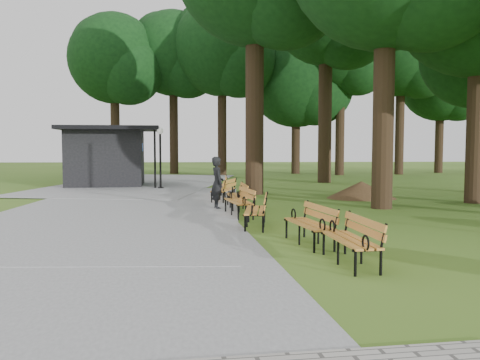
{
  "coord_description": "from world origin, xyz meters",
  "views": [
    {
      "loc": [
        -0.77,
        -13.7,
        2.15
      ],
      "look_at": [
        -0.04,
        1.28,
        1.1
      ],
      "focal_mm": 37.35,
      "sensor_mm": 36.0,
      "label": 1
    }
  ],
  "objects_px": {
    "kiosk": "(106,157)",
    "person": "(217,183)",
    "lawn_tree_4": "(326,10)",
    "lawn_tree_5": "(475,54)",
    "lamp_post": "(160,145)",
    "bench_4": "(237,196)",
    "bench_1": "(309,224)",
    "bench_0": "(350,240)",
    "bench_3": "(239,202)",
    "bench_2": "(255,211)",
    "bench_5": "(223,190)",
    "dirt_mound": "(361,190)",
    "bench_6": "(219,186)"
  },
  "relations": [
    {
      "from": "kiosk",
      "to": "lawn_tree_5",
      "type": "relative_size",
      "value": 0.57
    },
    {
      "from": "dirt_mound",
      "to": "bench_1",
      "type": "relative_size",
      "value": 1.24
    },
    {
      "from": "lamp_post",
      "to": "bench_4",
      "type": "bearing_deg",
      "value": -66.5
    },
    {
      "from": "bench_4",
      "to": "lawn_tree_5",
      "type": "bearing_deg",
      "value": 112.97
    },
    {
      "from": "bench_6",
      "to": "person",
      "type": "bearing_deg",
      "value": -1.21
    },
    {
      "from": "bench_4",
      "to": "bench_5",
      "type": "bearing_deg",
      "value": -173.94
    },
    {
      "from": "lamp_post",
      "to": "lawn_tree_4",
      "type": "bearing_deg",
      "value": 23.82
    },
    {
      "from": "bench_6",
      "to": "lawn_tree_5",
      "type": "distance_m",
      "value": 13.09
    },
    {
      "from": "kiosk",
      "to": "lawn_tree_4",
      "type": "xyz_separation_m",
      "value": [
        12.03,
        1.97,
        8.2
      ]
    },
    {
      "from": "lawn_tree_4",
      "to": "lawn_tree_5",
      "type": "relative_size",
      "value": 1.48
    },
    {
      "from": "kiosk",
      "to": "bench_3",
      "type": "bearing_deg",
      "value": -66.2
    },
    {
      "from": "kiosk",
      "to": "lawn_tree_5",
      "type": "distance_m",
      "value": 18.63
    },
    {
      "from": "dirt_mound",
      "to": "bench_3",
      "type": "relative_size",
      "value": 1.24
    },
    {
      "from": "bench_0",
      "to": "bench_6",
      "type": "bearing_deg",
      "value": -175.22
    },
    {
      "from": "dirt_mound",
      "to": "bench_5",
      "type": "distance_m",
      "value": 5.68
    },
    {
      "from": "lamp_post",
      "to": "lawn_tree_5",
      "type": "relative_size",
      "value": 0.34
    },
    {
      "from": "lamp_post",
      "to": "bench_4",
      "type": "height_order",
      "value": "lamp_post"
    },
    {
      "from": "bench_3",
      "to": "lamp_post",
      "type": "bearing_deg",
      "value": -172.1
    },
    {
      "from": "person",
      "to": "lamp_post",
      "type": "distance_m",
      "value": 8.43
    },
    {
      "from": "bench_3",
      "to": "bench_4",
      "type": "height_order",
      "value": "same"
    },
    {
      "from": "lamp_post",
      "to": "bench_0",
      "type": "height_order",
      "value": "lamp_post"
    },
    {
      "from": "person",
      "to": "lamp_post",
      "type": "height_order",
      "value": "lamp_post"
    },
    {
      "from": "bench_2",
      "to": "bench_0",
      "type": "bearing_deg",
      "value": 25.19
    },
    {
      "from": "bench_0",
      "to": "lawn_tree_4",
      "type": "relative_size",
      "value": 0.15
    },
    {
      "from": "lamp_post",
      "to": "bench_5",
      "type": "relative_size",
      "value": 1.58
    },
    {
      "from": "lawn_tree_4",
      "to": "lawn_tree_5",
      "type": "xyz_separation_m",
      "value": [
        5.51,
        -6.11,
        -3.49
      ]
    },
    {
      "from": "bench_4",
      "to": "person",
      "type": "bearing_deg",
      "value": -90.0
    },
    {
      "from": "bench_0",
      "to": "bench_3",
      "type": "distance_m",
      "value": 6.44
    },
    {
      "from": "bench_1",
      "to": "lawn_tree_4",
      "type": "distance_m",
      "value": 20.6
    },
    {
      "from": "bench_0",
      "to": "bench_2",
      "type": "xyz_separation_m",
      "value": [
        -1.38,
        4.15,
        0.0
      ]
    },
    {
      "from": "person",
      "to": "bench_5",
      "type": "relative_size",
      "value": 0.93
    },
    {
      "from": "bench_5",
      "to": "lawn_tree_4",
      "type": "xyz_separation_m",
      "value": [
        5.98,
        9.5,
        9.31
      ]
    },
    {
      "from": "kiosk",
      "to": "person",
      "type": "bearing_deg",
      "value": -64.91
    },
    {
      "from": "kiosk",
      "to": "bench_4",
      "type": "height_order",
      "value": "kiosk"
    },
    {
      "from": "person",
      "to": "dirt_mound",
      "type": "bearing_deg",
      "value": -76.87
    },
    {
      "from": "person",
      "to": "lamp_post",
      "type": "relative_size",
      "value": 0.59
    },
    {
      "from": "bench_1",
      "to": "bench_2",
      "type": "relative_size",
      "value": 1.0
    },
    {
      "from": "bench_0",
      "to": "bench_2",
      "type": "height_order",
      "value": "same"
    },
    {
      "from": "kiosk",
      "to": "bench_4",
      "type": "distance_m",
      "value": 11.8
    },
    {
      "from": "kiosk",
      "to": "dirt_mound",
      "type": "xyz_separation_m",
      "value": [
        11.66,
        -6.66,
        -1.21
      ]
    },
    {
      "from": "dirt_mound",
      "to": "bench_5",
      "type": "relative_size",
      "value": 1.24
    },
    {
      "from": "dirt_mound",
      "to": "bench_4",
      "type": "distance_m",
      "value": 6.08
    },
    {
      "from": "bench_6",
      "to": "lawn_tree_4",
      "type": "bearing_deg",
      "value": 141.6
    },
    {
      "from": "person",
      "to": "lawn_tree_5",
      "type": "height_order",
      "value": "lawn_tree_5"
    },
    {
      "from": "person",
      "to": "bench_2",
      "type": "relative_size",
      "value": 0.93
    },
    {
      "from": "person",
      "to": "lawn_tree_4",
      "type": "distance_m",
      "value": 16.04
    },
    {
      "from": "bench_1",
      "to": "lawn_tree_4",
      "type": "height_order",
      "value": "lawn_tree_4"
    },
    {
      "from": "lamp_post",
      "to": "lawn_tree_4",
      "type": "xyz_separation_m",
      "value": [
        8.97,
        3.96,
        7.58
      ]
    },
    {
      "from": "lamp_post",
      "to": "dirt_mound",
      "type": "distance_m",
      "value": 9.95
    },
    {
      "from": "kiosk",
      "to": "bench_4",
      "type": "relative_size",
      "value": 2.61
    }
  ]
}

